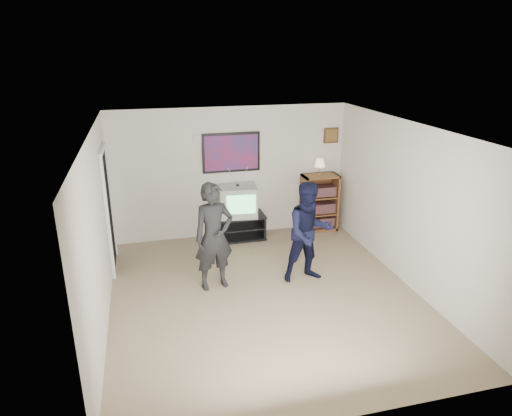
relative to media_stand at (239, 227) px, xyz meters
name	(u,v)px	position (x,y,z in m)	size (l,w,h in m)	color
room_shell	(260,210)	(-0.09, -1.88, 1.01)	(4.51, 5.00, 2.51)	brown
media_stand	(239,227)	(0.00, 0.00, 0.00)	(0.96, 0.54, 0.48)	black
crt_television	(238,201)	(-0.02, 0.00, 0.53)	(0.69, 0.58, 0.58)	#A8A8A3
bookshelf	(319,203)	(1.65, 0.05, 0.33)	(0.70, 0.40, 1.15)	brown
table_lamp	(320,167)	(1.62, 0.05, 1.07)	(0.21, 0.21, 0.33)	#F1EDB7
person_tall	(214,237)	(-0.76, -1.74, 0.60)	(0.61, 0.40, 1.67)	black
person_short	(309,233)	(0.71, -1.88, 0.57)	(0.78, 0.61, 1.61)	black
controller_left	(210,205)	(-0.77, -1.53, 1.02)	(0.03, 0.12, 0.03)	white
controller_right	(304,216)	(0.70, -1.63, 0.75)	(0.04, 0.12, 0.04)	white
poster	(231,153)	(-0.09, 0.25, 1.41)	(1.10, 0.03, 0.75)	black
air_vent	(201,138)	(-0.64, 0.25, 1.71)	(0.28, 0.02, 0.14)	white
small_picture	(331,135)	(1.91, 0.25, 1.64)	(0.30, 0.03, 0.30)	#492617
doorway	(108,211)	(-2.32, -0.63, 0.76)	(0.03, 0.85, 2.00)	black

